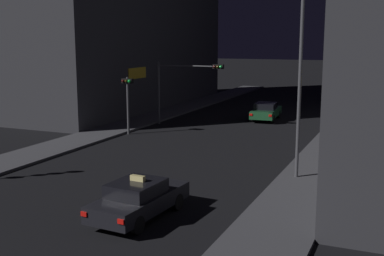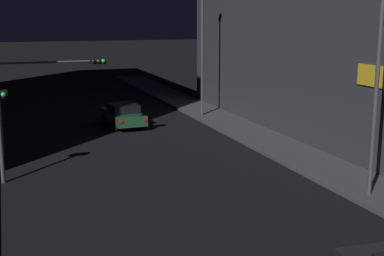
{
  "view_description": "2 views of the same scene",
  "coord_description": "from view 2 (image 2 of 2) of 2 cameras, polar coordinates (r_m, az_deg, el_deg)",
  "views": [
    {
      "loc": [
        11.38,
        -6.67,
        6.48
      ],
      "look_at": [
        1.28,
        16.73,
        1.88
      ],
      "focal_mm": 46.31,
      "sensor_mm": 36.0,
      "label": 1
    },
    {
      "loc": [
        -5.62,
        0.2,
        6.71
      ],
      "look_at": [
        1.67,
        20.58,
        2.12
      ],
      "focal_mm": 49.43,
      "sensor_mm": 36.0,
      "label": 2
    }
  ],
  "objects": [
    {
      "name": "traffic_light_overhead",
      "position": [
        27.03,
        -15.62,
        4.78
      ],
      "size": [
        5.32,
        0.42,
        4.76
      ],
      "color": "#47474C",
      "rests_on": "ground_plane"
    },
    {
      "name": "street_lamp_far_block",
      "position": [
        35.33,
        1.12,
        10.11
      ],
      "size": [
        0.43,
        0.43,
        8.91
      ],
      "color": "#47474C",
      "rests_on": "sidewalk_right"
    },
    {
      "name": "far_car",
      "position": [
        33.07,
        -7.47,
        1.45
      ],
      "size": [
        2.11,
        4.56,
        1.42
      ],
      "color": "#1E512D",
      "rests_on": "ground_plane"
    },
    {
      "name": "street_lamp_near_block",
      "position": [
        20.05,
        19.6,
        8.59
      ],
      "size": [
        0.47,
        0.47,
        8.81
      ],
      "color": "#47474C",
      "rests_on": "sidewalk_right"
    },
    {
      "name": "sidewalk_right",
      "position": [
        31.67,
        5.51,
        -0.19
      ],
      "size": [
        2.88,
        60.37,
        0.15
      ],
      "primitive_type": "cube",
      "color": "#424247",
      "rests_on": "ground_plane"
    }
  ]
}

